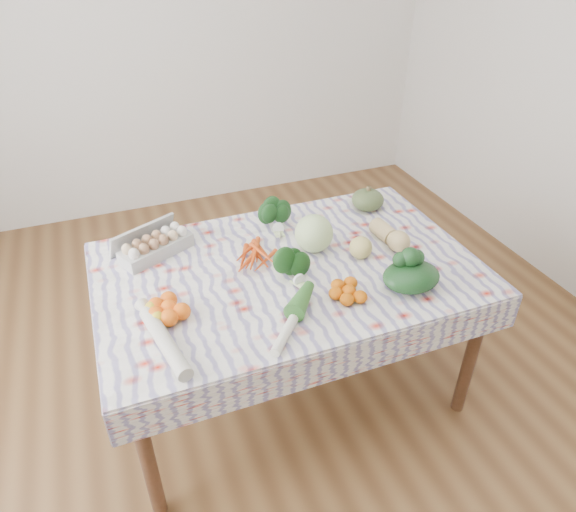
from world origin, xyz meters
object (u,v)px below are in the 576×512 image
at_px(dining_table, 288,282).
at_px(butternut_squash, 391,234).
at_px(egg_carton, 156,246).
at_px(kabocha_squash, 368,200).
at_px(grapefruit, 361,248).
at_px(cabbage, 314,233).

bearing_deg(dining_table, butternut_squash, 0.61).
xyz_separation_m(egg_carton, kabocha_squash, (1.10, 0.04, 0.01)).
relative_size(dining_table, butternut_squash, 6.95).
xyz_separation_m(butternut_squash, grapefruit, (-0.18, -0.05, -0.00)).
relative_size(egg_carton, grapefruit, 3.23).
relative_size(butternut_squash, grapefruit, 2.22).
distance_m(egg_carton, cabbage, 0.72).
xyz_separation_m(kabocha_squash, grapefruit, (-0.25, -0.39, -0.00)).
height_order(cabbage, butternut_squash, cabbage).
height_order(butternut_squash, grapefruit, butternut_squash).
height_order(dining_table, egg_carton, egg_carton).
height_order(kabocha_squash, grapefruit, kabocha_squash).
distance_m(egg_carton, kabocha_squash, 1.10).
relative_size(dining_table, grapefruit, 15.43).
bearing_deg(egg_carton, dining_table, -56.14).
xyz_separation_m(cabbage, grapefruit, (0.17, -0.13, -0.04)).
xyz_separation_m(cabbage, butternut_squash, (0.36, -0.08, -0.04)).
bearing_deg(grapefruit, dining_table, 171.92).
distance_m(egg_carton, grapefruit, 0.93).
bearing_deg(butternut_squash, dining_table, 174.95).
relative_size(egg_carton, butternut_squash, 1.45).
height_order(egg_carton, butternut_squash, butternut_squash).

